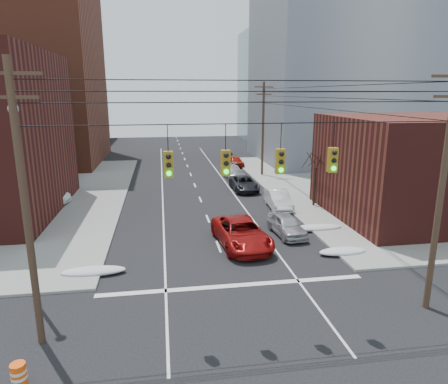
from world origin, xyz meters
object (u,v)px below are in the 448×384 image
object	(u,v)px
parked_car_a	(286,225)
lot_car_d	(7,194)
parked_car_d	(233,172)
lot_car_b	(41,185)
parked_car_f	(228,157)
parked_car_e	(235,161)
construction_barrel	(19,375)
red_pickup	(241,233)
lot_car_a	(43,196)
parked_car_c	(244,184)
parked_car_b	(278,199)

from	to	relation	value
parked_car_a	lot_car_d	size ratio (longest dim) A/B	1.16
parked_car_d	lot_car_b	distance (m)	20.71
parked_car_d	lot_car_d	world-z (taller)	parked_car_d
parked_car_d	parked_car_f	world-z (taller)	parked_car_d
parked_car_e	parked_car_f	distance (m)	4.50
construction_barrel	red_pickup	bearing A→B (deg)	49.17
parked_car_a	lot_car_a	xyz separation A→B (m)	(-18.96, 10.54, 0.16)
red_pickup	construction_barrel	distance (m)	15.30
parked_car_c	lot_car_d	distance (m)	22.34
lot_car_b	red_pickup	bearing A→B (deg)	-154.36
parked_car_a	lot_car_a	world-z (taller)	lot_car_a
parked_car_c	parked_car_d	world-z (taller)	parked_car_d
parked_car_e	parked_car_a	bearing A→B (deg)	-100.00
parked_car_e	parked_car_f	size ratio (longest dim) A/B	1.12
parked_car_e	parked_car_c	bearing A→B (deg)	-103.74
parked_car_f	red_pickup	bearing A→B (deg)	-94.34
red_pickup	lot_car_d	distance (m)	23.40
parked_car_e	construction_barrel	xyz separation A→B (m)	(-14.90, -40.27, -0.25)
red_pickup	parked_car_c	world-z (taller)	red_pickup
parked_car_d	lot_car_d	distance (m)	23.60
parked_car_b	parked_car_e	xyz separation A→B (m)	(0.00, 20.60, -0.06)
parked_car_a	parked_car_e	world-z (taller)	parked_car_a
construction_barrel	parked_car_c	bearing A→B (deg)	63.32
parked_car_a	construction_barrel	world-z (taller)	parked_car_a
parked_car_c	parked_car_e	distance (m)	13.89
lot_car_a	lot_car_d	world-z (taller)	lot_car_a
red_pickup	parked_car_e	bearing A→B (deg)	74.67
construction_barrel	lot_car_b	bearing A→B (deg)	103.68
red_pickup	parked_car_c	bearing A→B (deg)	71.88
parked_car_e	parked_car_b	bearing A→B (deg)	-97.13
parked_car_f	lot_car_b	bearing A→B (deg)	-138.56
lot_car_a	parked_car_e	bearing A→B (deg)	-39.59
lot_car_a	lot_car_b	xyz separation A→B (m)	(-1.41, 4.49, -0.01)
lot_car_a	lot_car_d	size ratio (longest dim) A/B	1.21
parked_car_a	parked_car_b	bearing A→B (deg)	73.12
parked_car_d	lot_car_a	xyz separation A→B (m)	(-18.73, -9.31, 0.16)
parked_car_e	lot_car_d	xyz separation A→B (m)	(-23.91, -15.05, 0.07)
lot_car_d	red_pickup	bearing A→B (deg)	-111.01
parked_car_d	lot_car_b	size ratio (longest dim) A/B	0.96
parked_car_a	lot_car_b	world-z (taller)	lot_car_b
parked_car_b	parked_car_c	xyz separation A→B (m)	(-1.60, 6.80, -0.06)
parked_car_c	lot_car_a	world-z (taller)	lot_car_a
parked_car_a	parked_car_c	distance (m)	13.41
parked_car_b	parked_car_f	world-z (taller)	parked_car_b
parked_car_a	lot_car_a	distance (m)	21.70
parked_car_c	construction_barrel	xyz separation A→B (m)	(-13.30, -26.47, -0.25)
parked_car_f	parked_car_d	bearing A→B (deg)	-92.97
parked_car_a	parked_car_f	distance (m)	31.72
parked_car_c	parked_car_e	world-z (taller)	parked_car_e
parked_car_d	construction_barrel	bearing A→B (deg)	-114.47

